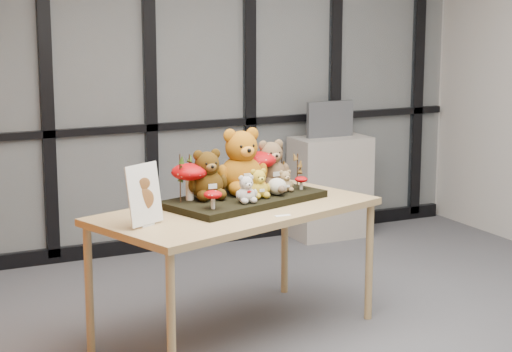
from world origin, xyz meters
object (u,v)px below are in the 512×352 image
mushroom_back_right (258,168)px  cabinet (330,187)px  monitor (330,119)px  bear_beige_small (285,180)px  mushroom_back_left (190,180)px  bear_brown_medium (207,172)px  bear_white_bow (246,187)px  sign_holder (144,197)px  bear_pooh_yellow (241,157)px  mushroom_front_right (301,182)px  bear_tan_back (271,161)px  mushroom_front_left (213,199)px  diorama_tray (244,199)px  plush_cream_hedgehog (277,186)px  bear_small_yellow (258,182)px  display_table (236,218)px

mushroom_back_right → cabinet: bearing=46.9°
monitor → bear_beige_small: bearing=-127.7°
mushroom_back_left → cabinet: (2.01, 1.72, -0.55)m
bear_brown_medium → bear_white_bow: (0.17, -0.21, -0.08)m
mushroom_back_right → sign_holder: bearing=-153.1°
bear_pooh_yellow → bear_brown_medium: 0.29m
bear_pooh_yellow → monitor: 2.34m
mushroom_back_left → cabinet: size_ratio=0.28×
bear_beige_small → monitor: (1.37, 1.77, 0.10)m
mushroom_front_right → monitor: size_ratio=0.21×
bear_tan_back → mushroom_front_left: size_ratio=2.75×
bear_white_bow → diorama_tray: bearing=50.7°
bear_brown_medium → mushroom_back_left: (-0.11, 0.01, -0.04)m
bear_beige_small → cabinet: size_ratio=0.17×
plush_cream_hedgehog → bear_small_yellow: bearing=171.1°
bear_white_bow → sign_holder: size_ratio=0.53×
mushroom_front_left → mushroom_back_right: bearing=40.4°
mushroom_back_left → bear_small_yellow: bearing=-17.5°
bear_white_bow → mushroom_front_left: 0.26m
mushroom_front_left → plush_cream_hedgehog: bearing=19.2°
mushroom_back_left → monitor: monitor is taller
mushroom_front_right → bear_brown_medium: bearing=178.9°
display_table → bear_brown_medium: bearing=116.7°
display_table → cabinet: bearing=28.5°
display_table → plush_cream_hedgehog: plush_cream_hedgehog is taller
bear_small_yellow → bear_white_bow: (-0.13, -0.09, -0.01)m
plush_cream_hedgehog → mushroom_front_right: (0.22, 0.08, -0.01)m
display_table → bear_beige_small: size_ratio=12.63×
bear_pooh_yellow → mushroom_back_right: 0.20m
plush_cream_hedgehog → sign_holder: bearing=175.6°
display_table → bear_beige_small: bear_beige_small is taller
diorama_tray → bear_small_yellow: size_ratio=4.99×
plush_cream_hedgehog → mushroom_back_left: (-0.56, 0.11, 0.07)m
bear_small_yellow → cabinet: (1.60, 1.84, -0.53)m
sign_holder → cabinet: size_ratio=0.40×
bear_brown_medium → mushroom_back_right: 0.46m
bear_white_bow → bear_beige_small: bear_white_bow is taller
bear_brown_medium → bear_small_yellow: size_ratio=1.68×
mushroom_front_right → cabinet: mushroom_front_right is taller
mushroom_back_left → mushroom_back_right: size_ratio=0.94×
plush_cream_hedgehog → cabinet: size_ratio=0.13×
display_table → mushroom_back_left: 0.37m
bear_pooh_yellow → bear_beige_small: bear_pooh_yellow is taller
bear_white_bow → plush_cream_hedgehog: 0.30m
monitor → bear_brown_medium: bearing=-137.5°
bear_brown_medium → mushroom_front_left: bearing=-123.7°
monitor → cabinet: bearing=-90.0°
mushroom_back_left → bear_brown_medium: bearing=-6.0°
diorama_tray → mushroom_back_right: bearing=26.8°
display_table → mushroom_back_right: (0.29, 0.29, 0.24)m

